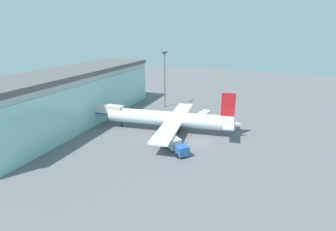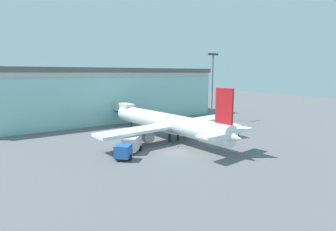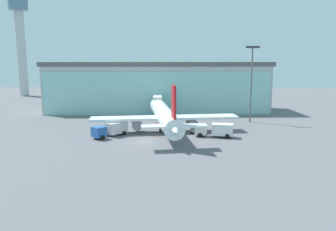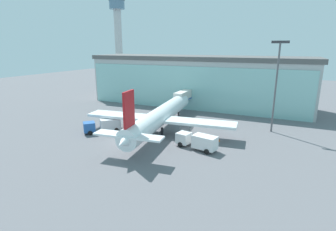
{
  "view_description": "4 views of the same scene",
  "coord_description": "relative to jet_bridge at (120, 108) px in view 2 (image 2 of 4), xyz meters",
  "views": [
    {
      "loc": [
        -54.03,
        -15.41,
        24.26
      ],
      "look_at": [
        2.13,
        8.86,
        4.5
      ],
      "focal_mm": 28.0,
      "sensor_mm": 36.0,
      "label": 1
    },
    {
      "loc": [
        -22.4,
        -34.94,
        12.93
      ],
      "look_at": [
        4.86,
        11.07,
        4.27
      ],
      "focal_mm": 28.0,
      "sensor_mm": 36.0,
      "label": 2
    },
    {
      "loc": [
        6.2,
        -59.17,
        14.79
      ],
      "look_at": [
        4.0,
        7.28,
        3.53
      ],
      "focal_mm": 35.0,
      "sensor_mm": 36.0,
      "label": 3
    },
    {
      "loc": [
        28.19,
        -36.16,
        17.12
      ],
      "look_at": [
        5.45,
        7.57,
        3.97
      ],
      "focal_mm": 28.0,
      "sensor_mm": 36.0,
      "label": 4
    }
  ],
  "objects": [
    {
      "name": "terminal_building",
      "position": [
        -0.56,
        9.14,
        2.8
      ],
      "size": [
        64.78,
        19.46,
        14.31
      ],
      "rotation": [
        0.0,
        0.0,
        0.06
      ],
      "color": "#B6B6B6",
      "rests_on": "ground"
    },
    {
      "name": "airplane",
      "position": [
        2.64,
        -19.11,
        -1.05
      ],
      "size": [
        30.71,
        35.15,
        10.7
      ],
      "rotation": [
        0.0,
        0.0,
        1.73
      ],
      "color": "white",
      "rests_on": "ground"
    },
    {
      "name": "jet_bridge",
      "position": [
        0.0,
        0.0,
        0.0
      ],
      "size": [
        2.9,
        12.42,
        5.74
      ],
      "rotation": [
        0.0,
        0.0,
        1.62
      ],
      "color": "silver",
      "rests_on": "ground"
    },
    {
      "name": "baggage_cart",
      "position": [
        9.61,
        -21.79,
        -3.86
      ],
      "size": [
        3.21,
        2.94,
        1.5
      ],
      "rotation": [
        0.0,
        0.0,
        5.66
      ],
      "color": "gray",
      "rests_on": "ground"
    },
    {
      "name": "ground",
      "position": [
        -0.57,
        -27.54,
        -4.36
      ],
      "size": [
        240.0,
        240.0,
        0.0
      ],
      "primitive_type": "plane",
      "color": "slate"
    },
    {
      "name": "catering_truck",
      "position": [
        -7.62,
        -24.43,
        -2.89
      ],
      "size": [
        6.47,
        6.94,
        2.65
      ],
      "rotation": [
        0.0,
        0.0,
        3.99
      ],
      "color": "#2659A5",
      "rests_on": "ground"
    },
    {
      "name": "fuel_truck",
      "position": [
        12.78,
        -24.2,
        -2.89
      ],
      "size": [
        7.56,
        3.46,
        2.65
      ],
      "rotation": [
        0.0,
        0.0,
        2.98
      ],
      "color": "silver",
      "rests_on": "ground"
    },
    {
      "name": "apron_light_mast",
      "position": [
        22.81,
        -8.34,
        6.41
      ],
      "size": [
        3.2,
        0.4,
        18.07
      ],
      "color": "#59595E",
      "rests_on": "ground"
    },
    {
      "name": "safety_cone_wingtip",
      "position": [
        14.98,
        -18.95,
        -4.09
      ],
      "size": [
        0.36,
        0.36,
        0.55
      ],
      "primitive_type": "cone",
      "color": "orange",
      "rests_on": "ground"
    },
    {
      "name": "safety_cone_nose",
      "position": [
        1.46,
        -24.64,
        -4.09
      ],
      "size": [
        0.36,
        0.36,
        0.55
      ],
      "primitive_type": "cone",
      "color": "orange",
      "rests_on": "ground"
    }
  ]
}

